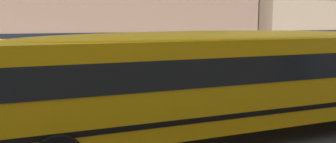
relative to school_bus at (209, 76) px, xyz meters
The scene contains 5 objects.
ground_plane 4.22m from the school_bus, 19.30° to the left, with size 400.00×400.00×0.00m, color #38383D.
sidewalk_far 10.47m from the school_bus, 69.33° to the left, with size 120.00×3.00×0.01m, color gray.
lane_centreline 4.22m from the school_bus, 19.30° to the left, with size 110.00×0.16×0.01m, color silver.
school_bus is the anchor object (origin of this frame).
parked_car_grey_mid_block 11.06m from the school_bus, 40.40° to the left, with size 3.92×1.92×1.64m.
Camera 1 is at (-7.73, -9.39, 3.12)m, focal length 37.78 mm.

